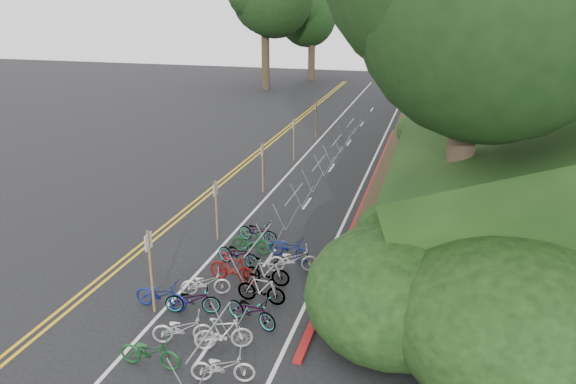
{
  "coord_description": "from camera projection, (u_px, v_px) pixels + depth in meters",
  "views": [
    {
      "loc": [
        8.8,
        -14.2,
        9.3
      ],
      "look_at": [
        2.78,
        7.77,
        1.3
      ],
      "focal_mm": 35.0,
      "sensor_mm": 36.0,
      "label": 1
    }
  ],
  "objects": [
    {
      "name": "ground",
      "position": [
        142.0,
        299.0,
        18.19
      ],
      "size": [
        120.0,
        120.0,
        0.0
      ],
      "primitive_type": "plane",
      "color": "black",
      "rests_on": "ground"
    },
    {
      "name": "road_markings",
      "position": [
        258.0,
        198.0,
        27.22
      ],
      "size": [
        7.47,
        80.0,
        0.01
      ],
      "color": "gold",
      "rests_on": "ground"
    },
    {
      "name": "red_curb",
      "position": [
        368.0,
        194.0,
        27.67
      ],
      "size": [
        0.25,
        28.0,
        0.1
      ],
      "primitive_type": "cube",
      "color": "maroon",
      "rests_on": "ground"
    },
    {
      "name": "embankment",
      "position": [
        516.0,
        122.0,
        31.43
      ],
      "size": [
        14.3,
        48.14,
        9.11
      ],
      "color": "black",
      "rests_on": "ground"
    },
    {
      "name": "bike_rack_front",
      "position": [
        211.0,
        340.0,
        14.58
      ],
      "size": [
        1.13,
        2.9,
        1.14
      ],
      "color": "#9699A1",
      "rests_on": "ground"
    },
    {
      "name": "bike_racks_rest",
      "position": [
        319.0,
        168.0,
        28.99
      ],
      "size": [
        1.14,
        23.0,
        1.17
      ],
      "color": "#9699A1",
      "rests_on": "ground"
    },
    {
      "name": "signpost_near",
      "position": [
        151.0,
        267.0,
        16.94
      ],
      "size": [
        0.08,
        0.4,
        2.73
      ],
      "color": "brown",
      "rests_on": "ground"
    },
    {
      "name": "signposts_rest",
      "position": [
        280.0,
        149.0,
        30.31
      ],
      "size": [
        0.08,
        18.4,
        2.5
      ],
      "color": "brown",
      "rests_on": "ground"
    },
    {
      "name": "bike_front",
      "position": [
        161.0,
        295.0,
        17.51
      ],
      "size": [
        0.74,
        1.83,
        0.94
      ],
      "primitive_type": "imported",
      "rotation": [
        0.0,
        0.0,
        1.5
      ],
      "color": "navy",
      "rests_on": "ground"
    },
    {
      "name": "bike_valet",
      "position": [
        238.0,
        283.0,
        18.2
      ],
      "size": [
        3.47,
        10.13,
        1.06
      ],
      "color": "#144C1E",
      "rests_on": "ground"
    }
  ]
}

